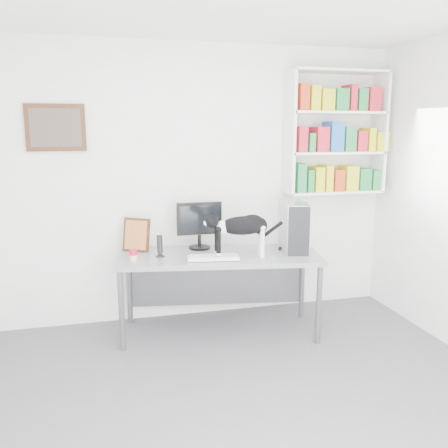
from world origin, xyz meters
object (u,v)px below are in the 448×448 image
at_px(desk, 219,294).
at_px(bookshelf, 336,133).
at_px(soup_can, 133,255).
at_px(leaning_print, 136,234).
at_px(speaker, 160,245).
at_px(keyboard, 213,258).
at_px(cat, 241,236).
at_px(pc_tower, 293,226).
at_px(monitor, 199,225).

bearing_deg(desk, bookshelf, 25.49).
bearing_deg(soup_can, desk, 1.00).
xyz_separation_m(leaning_print, soup_can, (-0.05, -0.33, -0.11)).
xyz_separation_m(bookshelf, speaker, (-1.84, -0.33, -0.99)).
relative_size(keyboard, leaning_print, 1.40).
xyz_separation_m(speaker, cat, (0.70, -0.21, 0.09)).
xyz_separation_m(bookshelf, desk, (-1.31, -0.38, -1.47)).
xyz_separation_m(pc_tower, speaker, (-1.24, 0.08, -0.13)).
bearing_deg(cat, speaker, 165.89).
distance_m(monitor, speaker, 0.47).
bearing_deg(leaning_print, soup_can, -68.97).
distance_m(pc_tower, soup_can, 1.50).
bearing_deg(pc_tower, soup_can, -170.07).
height_order(keyboard, leaning_print, leaning_print).
xyz_separation_m(speaker, soup_can, (-0.24, -0.07, -0.06)).
relative_size(keyboard, speaker, 2.17).
bearing_deg(monitor, keyboard, -83.92).
distance_m(speaker, soup_can, 0.26).
bearing_deg(monitor, soup_can, -156.98).
bearing_deg(monitor, pc_tower, -18.51).
distance_m(desk, soup_can, 0.89).
bearing_deg(keyboard, desk, 67.84).
distance_m(speaker, leaning_print, 0.33).
height_order(speaker, leaning_print, leaning_print).
distance_m(keyboard, speaker, 0.50).
bearing_deg(keyboard, pc_tower, 17.36).
xyz_separation_m(keyboard, speaker, (-0.44, 0.21, 0.09)).
height_order(bookshelf, keyboard, bookshelf).
bearing_deg(pc_tower, keyboard, -160.67).
bearing_deg(speaker, cat, -23.09).
xyz_separation_m(desk, pc_tower, (0.71, -0.03, 0.61)).
bearing_deg(keyboard, bookshelf, 29.29).
bearing_deg(leaning_print, bookshelf, 32.08).
relative_size(keyboard, pc_tower, 0.98).
relative_size(pc_tower, soup_can, 4.86).
bearing_deg(monitor, leaning_print, 174.51).
relative_size(bookshelf, soup_can, 13.06).
relative_size(monitor, cat, 0.72).
bearing_deg(speaker, pc_tower, -9.97).
relative_size(pc_tower, leaning_print, 1.43).
height_order(monitor, soup_can, monitor).
relative_size(bookshelf, cat, 1.94).
height_order(desk, soup_can, soup_can).
distance_m(leaning_print, soup_can, 0.35).
bearing_deg(leaning_print, pc_tower, 16.80).
bearing_deg(monitor, cat, -54.28).
distance_m(desk, speaker, 0.72).
height_order(keyboard, cat, cat).
distance_m(monitor, keyboard, 0.46).
relative_size(pc_tower, cat, 0.72).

